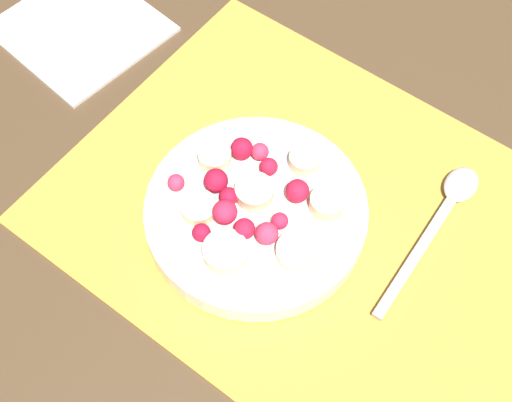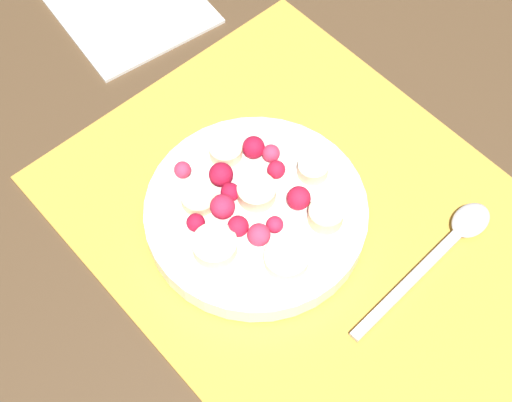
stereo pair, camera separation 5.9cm
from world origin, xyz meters
name	(u,v)px [view 2 (the right image)]	position (x,y,z in m)	size (l,w,h in m)	color
ground_plane	(322,236)	(0.00, 0.00, 0.00)	(3.00, 3.00, 0.00)	#4C3823
placemat	(322,235)	(0.00, 0.00, 0.00)	(0.46, 0.34, 0.01)	gold
fruit_bowl	(256,210)	(0.05, 0.03, 0.02)	(0.19, 0.19, 0.04)	white
spoon	(449,242)	(-0.08, -0.07, 0.01)	(0.03, 0.17, 0.01)	#B2B2B7
napkin	(130,6)	(0.33, -0.04, 0.00)	(0.17, 0.16, 0.01)	white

